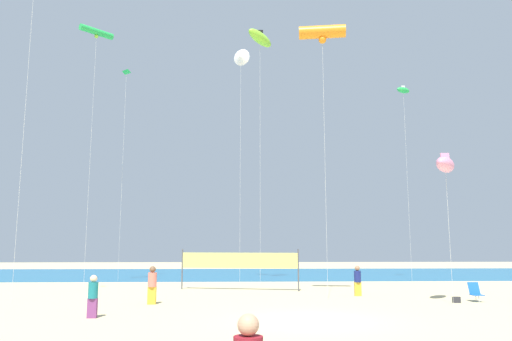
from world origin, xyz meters
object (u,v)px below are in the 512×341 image
object	(u,v)px
beachgoer_coral_shirt	(152,284)
beach_handbag	(456,300)
folding_beach_chair	(475,292)
kite_white_delta	(241,57)
kite_green_diamond	(126,77)
kite_lime_inflatable	(260,38)
kite_green_tube	(97,33)
beachgoer_navy_shirt	(358,280)
kite_orange_diamond	(32,12)
kite_pink_inflatable	(445,165)
beachgoer_teal_shirt	(93,295)
kite_green_inflatable	(403,91)
volleyball_net	(239,262)
kite_orange_tube	(322,33)

from	to	relation	value
beachgoer_coral_shirt	beach_handbag	size ratio (longest dim) A/B	4.92
folding_beach_chair	kite_white_delta	xyz separation A→B (m)	(-11.05, 12.62, 16.42)
beachgoer_coral_shirt	kite_green_diamond	xyz separation A→B (m)	(-5.07, 14.98, 14.90)
beachgoer_coral_shirt	beach_handbag	distance (m)	13.96
kite_lime_inflatable	folding_beach_chair	bearing A→B (deg)	-48.77
kite_green_tube	kite_white_delta	world-z (taller)	kite_white_delta
beachgoer_coral_shirt	kite_lime_inflatable	xyz separation A→B (m)	(5.42, 11.50, 16.83)
beach_handbag	kite_green_diamond	size ratio (longest dim) A/B	0.02
beachgoer_coral_shirt	beachgoer_navy_shirt	bearing A→B (deg)	-168.52
kite_white_delta	beachgoer_navy_shirt	bearing A→B (deg)	-57.96
beachgoer_navy_shirt	kite_green_tube	world-z (taller)	kite_green_tube
kite_orange_diamond	kite_pink_inflatable	xyz separation A→B (m)	(20.18, -2.05, -8.15)
beachgoer_teal_shirt	beachgoer_coral_shirt	xyz separation A→B (m)	(1.45, 4.17, 0.08)
kite_pink_inflatable	kite_green_diamond	bearing A→B (deg)	139.49
beachgoer_teal_shirt	beach_handbag	distance (m)	15.97
folding_beach_chair	kite_green_diamond	size ratio (longest dim) A/B	0.05
beachgoer_coral_shirt	kite_green_inflatable	world-z (taller)	kite_green_inflatable
kite_lime_inflatable	kite_pink_inflatable	bearing A→B (deg)	-57.00
beachgoer_navy_shirt	kite_green_tube	size ratio (longest dim) A/B	0.09
folding_beach_chair	kite_lime_inflatable	size ratio (longest dim) A/B	0.05
kite_pink_inflatable	beachgoer_navy_shirt	bearing A→B (deg)	128.37
beachgoer_navy_shirt	kite_green_tube	xyz separation A→B (m)	(-16.19, 6.58, 16.41)
beachgoer_coral_shirt	kite_green_diamond	bearing A→B (deg)	-77.83
folding_beach_chair	beachgoer_coral_shirt	bearing A→B (deg)	158.73
kite_green_inflatable	kite_orange_diamond	size ratio (longest dim) A/B	0.94
beachgoer_coral_shirt	kite_orange_diamond	bearing A→B (deg)	-16.91
volleyball_net	kite_orange_diamond	distance (m)	17.62
kite_orange_diamond	kite_white_delta	xyz separation A→B (m)	(10.78, 11.87, 2.43)
kite_orange_diamond	kite_lime_inflatable	bearing A→B (deg)	40.10
kite_white_delta	kite_orange_diamond	bearing A→B (deg)	-132.26
beachgoer_coral_shirt	kite_orange_tube	xyz separation A→B (m)	(8.33, 1.96, 13.02)
kite_orange_diamond	beach_handbag	bearing A→B (deg)	-3.30
folding_beach_chair	kite_orange_diamond	distance (m)	25.94
kite_pink_inflatable	volleyball_net	bearing A→B (deg)	141.07
volleyball_net	kite_orange_tube	xyz separation A→B (m)	(4.39, -4.88, 12.29)
beach_handbag	kite_pink_inflatable	world-z (taller)	kite_pink_inflatable
kite_orange_diamond	kite_pink_inflatable	world-z (taller)	kite_orange_diamond
kite_green_diamond	kite_green_inflatable	bearing A→B (deg)	-3.55
beachgoer_navy_shirt	kite_green_inflatable	world-z (taller)	kite_green_inflatable
kite_green_inflatable	kite_pink_inflatable	size ratio (longest dim) A/B	2.18
kite_lime_inflatable	kite_pink_inflatable	xyz separation A→B (m)	(7.99, -12.31, -11.43)
beachgoer_coral_shirt	kite_orange_tube	world-z (taller)	kite_orange_tube
beach_handbag	kite_orange_tube	distance (m)	15.00
beachgoer_coral_shirt	kite_green_diamond	distance (m)	21.73
volleyball_net	kite_green_inflatable	bearing A→B (deg)	28.01
beachgoer_navy_shirt	kite_lime_inflatable	distance (m)	19.38
kite_green_inflatable	beachgoer_navy_shirt	bearing A→B (deg)	-122.35
beachgoer_coral_shirt	kite_pink_inflatable	world-z (taller)	kite_pink_inflatable
beachgoer_navy_shirt	kite_green_diamond	distance (m)	24.34
kite_orange_tube	kite_green_inflatable	size ratio (longest dim) A/B	0.96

